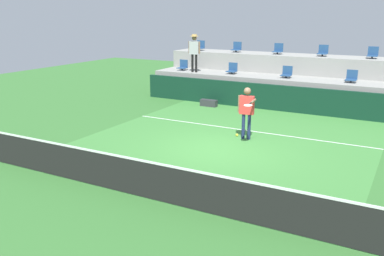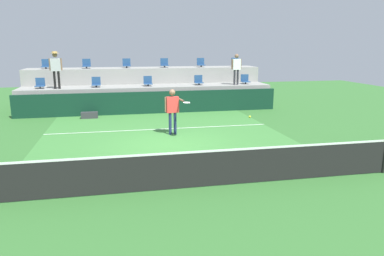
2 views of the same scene
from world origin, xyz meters
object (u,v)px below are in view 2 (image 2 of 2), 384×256
object	(u,v)px
stadium_chair_upper_far_right	(235,63)
spectator_with_hat	(56,66)
stadium_chair_lower_right	(199,81)
tennis_ball	(250,117)
stadium_chair_lower_left	(96,83)
stadium_chair_lower_far_left	(40,84)
spectator_leaning_on_rail	(236,66)
stadium_chair_upper_mid_left	(127,64)
stadium_chair_lower_far_right	(245,80)
equipment_bag	(90,115)
stadium_chair_upper_mid_right	(164,64)
tennis_player	(173,107)
stadium_chair_upper_far_left	(46,65)
stadium_chair_lower_center	(148,82)
stadium_chair_upper_right	(201,63)
stadium_chair_upper_left	(86,64)

from	to	relation	value
stadium_chair_upper_far_right	spectator_with_hat	world-z (taller)	spectator_with_hat
stadium_chair_lower_right	tennis_ball	world-z (taller)	stadium_chair_lower_right
stadium_chair_lower_left	tennis_ball	xyz separation A→B (m)	(4.48, -10.13, -0.01)
stadium_chair_lower_far_left	spectator_leaning_on_rail	xyz separation A→B (m)	(10.06, -0.38, 0.77)
stadium_chair_upper_mid_left	spectator_with_hat	bearing A→B (deg)	-147.79
stadium_chair_lower_far_right	equipment_bag	bearing A→B (deg)	-167.20
stadium_chair_upper_mid_right	tennis_player	size ratio (longest dim) A/B	0.30
stadium_chair_upper_far_left	equipment_bag	bearing A→B (deg)	-57.30
spectator_with_hat	spectator_leaning_on_rail	bearing A→B (deg)	-0.00
stadium_chair_upper_far_left	stadium_chair_upper_far_right	bearing A→B (deg)	0.00
tennis_player	stadium_chair_upper_far_left	bearing A→B (deg)	126.72
stadium_chair_lower_center	stadium_chair_upper_right	distance (m)	3.84
stadium_chair_upper_far_right	stadium_chair_upper_left	bearing A→B (deg)	180.00
spectator_with_hat	stadium_chair_upper_mid_left	bearing A→B (deg)	32.21
stadium_chair_lower_far_left	spectator_with_hat	world-z (taller)	spectator_with_hat
stadium_chair_lower_right	stadium_chair_upper_left	distance (m)	6.26
stadium_chair_lower_right	stadium_chair_upper_mid_left	xyz separation A→B (m)	(-3.75, 1.80, 0.85)
stadium_chair_upper_left	stadium_chair_lower_left	bearing A→B (deg)	-72.99
stadium_chair_upper_far_left	stadium_chair_lower_center	bearing A→B (deg)	-18.76
stadium_chair_upper_mid_left	spectator_leaning_on_rail	distance (m)	6.14
stadium_chair_upper_right	spectator_leaning_on_rail	world-z (taller)	spectator_leaning_on_rail
spectator_leaning_on_rail	tennis_player	bearing A→B (deg)	-128.33
stadium_chair_lower_far_left	tennis_ball	size ratio (longest dim) A/B	7.65
stadium_chair_upper_mid_left	spectator_with_hat	world-z (taller)	spectator_with_hat
tennis_ball	stadium_chair_lower_far_right	bearing A→B (deg)	70.69
stadium_chair_lower_left	stadium_chair_upper_mid_right	distance (m)	4.26
stadium_chair_lower_left	stadium_chair_lower_far_right	size ratio (longest dim) A/B	1.00
stadium_chair_upper_far_left	tennis_player	size ratio (longest dim) A/B	0.30
stadium_chair_lower_far_right	tennis_player	xyz separation A→B (m)	(-4.98, -5.85, -0.40)
stadium_chair_upper_far_right	stadium_chair_upper_mid_left	bearing A→B (deg)	180.00
stadium_chair_upper_right	equipment_bag	size ratio (longest dim) A/B	0.68
stadium_chair_upper_mid_right	tennis_player	xyz separation A→B (m)	(-0.72, -7.65, -1.25)
stadium_chair_upper_mid_right	spectator_with_hat	bearing A→B (deg)	-158.73
stadium_chair_upper_far_left	stadium_chair_upper_mid_left	distance (m)	4.29
equipment_bag	spectator_with_hat	bearing A→B (deg)	135.80
stadium_chair_lower_far_right	spectator_leaning_on_rail	xyz separation A→B (m)	(-0.66, -0.38, 0.77)
stadium_chair_upper_left	stadium_chair_upper_far_right	distance (m)	8.59
stadium_chair_lower_center	stadium_chair_upper_left	distance (m)	3.76
stadium_chair_upper_left	stadium_chair_upper_right	distance (m)	6.47
stadium_chair_lower_left	spectator_with_hat	distance (m)	2.09
stadium_chair_lower_far_right	stadium_chair_upper_left	distance (m)	8.80
stadium_chair_upper_mid_left	tennis_ball	size ratio (longest dim) A/B	7.65
stadium_chair_lower_center	stadium_chair_upper_mid_left	bearing A→B (deg)	119.34
stadium_chair_upper_far_right	spectator_leaning_on_rail	world-z (taller)	spectator_leaning_on_rail
stadium_chair_upper_right	spectator_with_hat	distance (m)	8.06
stadium_chair_upper_far_left	stadium_chair_upper_mid_right	bearing A→B (deg)	0.00
stadium_chair_lower_far_right	stadium_chair_upper_mid_left	xyz separation A→B (m)	(-6.40, 1.80, 0.85)
stadium_chair_lower_right	spectator_leaning_on_rail	world-z (taller)	spectator_leaning_on_rail
stadium_chair_lower_center	stadium_chair_lower_right	distance (m)	2.74
stadium_chair_lower_left	stadium_chair_lower_center	bearing A→B (deg)	0.00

